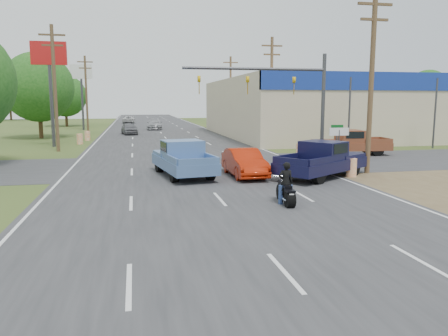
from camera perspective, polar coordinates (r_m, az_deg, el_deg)
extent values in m
plane|color=#2F451B|center=(10.71, 7.91, -13.42)|extent=(200.00, 200.00, 0.00)
cube|color=#2D2D30|center=(49.61, -7.68, 3.95)|extent=(15.00, 180.00, 0.02)
cube|color=#2D2D30|center=(27.83, -4.51, 0.36)|extent=(120.00, 10.00, 0.02)
cube|color=brown|center=(24.43, 24.69, -1.58)|extent=(8.00, 18.00, 0.01)
cube|color=#B7A88C|center=(60.71, 24.25, 7.23)|extent=(50.00, 28.00, 6.60)
cylinder|color=#4C3823|center=(25.80, 18.67, 10.41)|extent=(0.28, 0.28, 10.00)
cube|color=#4C3823|center=(26.30, 19.14, 19.58)|extent=(2.00, 0.14, 0.14)
cube|color=#4C3823|center=(26.15, 19.05, 17.86)|extent=(1.60, 0.14, 0.14)
cylinder|color=#4C3823|center=(42.35, 6.20, 9.94)|extent=(0.28, 0.28, 10.00)
cube|color=#4C3823|center=(42.66, 6.29, 15.59)|extent=(2.00, 0.14, 0.14)
cube|color=#4C3823|center=(42.57, 6.28, 14.52)|extent=(1.60, 0.14, 0.14)
cylinder|color=#4C3823|center=(59.75, 0.86, 9.60)|extent=(0.28, 0.28, 10.00)
cube|color=#4C3823|center=(59.96, 0.87, 13.62)|extent=(2.00, 0.14, 0.14)
cube|color=#4C3823|center=(59.90, 0.87, 12.85)|extent=(1.60, 0.14, 0.14)
cylinder|color=#4C3823|center=(37.85, -21.21, 9.58)|extent=(0.28, 0.28, 10.00)
cube|color=#4C3823|center=(38.19, -21.57, 15.88)|extent=(2.00, 0.14, 0.14)
cube|color=#4C3823|center=(38.09, -21.50, 14.69)|extent=(1.60, 0.14, 0.14)
cylinder|color=#4C3823|center=(61.65, -17.53, 9.18)|extent=(0.28, 0.28, 10.00)
cube|color=#4C3823|center=(61.86, -17.71, 13.07)|extent=(2.00, 0.14, 0.14)
cube|color=#4C3823|center=(61.80, -17.68, 12.33)|extent=(1.60, 0.14, 0.14)
cylinder|color=#422D19|center=(52.38, -22.84, 5.36)|extent=(0.44, 0.44, 3.24)
sphere|color=#194A15|center=(52.35, -23.09, 9.69)|extent=(7.56, 7.56, 7.56)
cylinder|color=#422D19|center=(76.15, -19.89, 6.21)|extent=(0.44, 0.44, 2.88)
sphere|color=#194A15|center=(76.11, -20.02, 8.85)|extent=(6.72, 6.72, 6.72)
cylinder|color=#422D19|center=(98.52, 24.91, 6.57)|extent=(0.44, 0.44, 3.60)
sphere|color=#194A15|center=(98.52, 25.08, 9.12)|extent=(8.40, 8.40, 8.40)
cylinder|color=#422D19|center=(109.57, 6.19, 7.40)|extent=(0.44, 0.44, 3.42)
sphere|color=#194A15|center=(109.56, 6.22, 9.58)|extent=(7.98, 7.98, 7.98)
cylinder|color=#422D19|center=(107.70, -26.10, 6.65)|extent=(0.44, 0.44, 3.78)
sphere|color=#194A15|center=(107.71, -26.26, 9.10)|extent=(8.82, 8.82, 8.82)
cylinder|color=orange|center=(24.43, 16.30, 0.05)|extent=(0.56, 0.56, 1.00)
cylinder|color=orange|center=(32.27, 9.89, 2.28)|extent=(0.56, 0.56, 1.00)
cylinder|color=orange|center=(43.78, -18.32, 3.62)|extent=(0.56, 0.56, 1.00)
cylinder|color=orange|center=(47.71, -17.41, 4.04)|extent=(0.56, 0.56, 1.00)
cylinder|color=#3F3F44|center=(41.95, -21.64, 8.72)|extent=(0.30, 0.30, 9.00)
cube|color=#B21414|center=(42.15, -21.92, 13.75)|extent=(3.00, 0.35, 2.00)
cylinder|color=#3F3F44|center=(65.72, -18.03, 8.66)|extent=(0.30, 0.30, 9.00)
cube|color=white|center=(65.85, -18.19, 11.88)|extent=(3.00, 0.35, 2.00)
cylinder|color=#3F3F44|center=(26.20, 14.72, 2.21)|extent=(0.08, 0.08, 2.40)
cube|color=white|center=(26.11, 14.81, 4.61)|extent=(1.20, 0.05, 0.45)
cylinder|color=#3F3F44|center=(27.80, 14.46, 2.58)|extent=(0.08, 0.08, 2.40)
cube|color=#0C591E|center=(27.70, 14.56, 5.25)|extent=(0.80, 0.04, 0.22)
cylinder|color=#3F3F44|center=(28.89, 12.79, 7.43)|extent=(0.24, 0.24, 7.00)
cylinder|color=#3F3F44|center=(27.42, 4.15, 12.79)|extent=(9.00, 0.18, 0.18)
imported|color=gold|center=(28.17, 9.14, 11.68)|extent=(0.18, 0.40, 1.10)
imported|color=gold|center=(27.26, 3.10, 11.88)|extent=(0.18, 0.40, 1.10)
imported|color=gold|center=(26.66, -3.29, 11.95)|extent=(0.18, 0.40, 1.10)
imported|color=#A91F07|center=(23.58, 2.66, 0.68)|extent=(1.69, 4.55, 1.49)
cylinder|color=black|center=(16.83, 8.60, -4.10)|extent=(0.34, 0.65, 0.64)
cylinder|color=black|center=(18.15, 7.26, -3.14)|extent=(0.15, 0.65, 0.64)
cube|color=black|center=(17.45, 7.90, -2.69)|extent=(0.27, 1.17, 0.29)
cube|color=black|center=(17.65, 7.69, -1.92)|extent=(0.28, 0.54, 0.21)
cube|color=black|center=(17.15, 8.19, -2.36)|extent=(0.32, 0.55, 0.10)
cylinder|color=white|center=(17.88, 7.44, -1.05)|extent=(0.63, 0.08, 0.05)
cube|color=white|center=(16.59, 8.84, -3.54)|extent=(0.18, 0.03, 0.12)
imported|color=black|center=(17.28, 8.06, -2.15)|extent=(0.60, 0.41, 1.59)
cylinder|color=black|center=(25.29, -8.48, 0.47)|extent=(0.48, 0.94, 0.90)
cylinder|color=black|center=(25.75, -4.36, 0.68)|extent=(0.48, 0.94, 0.90)
cylinder|color=black|center=(21.91, -6.52, -0.75)|extent=(0.48, 0.94, 0.90)
cylinder|color=black|center=(22.44, -1.83, -0.48)|extent=(0.48, 0.94, 0.90)
cube|color=#4E71A8|center=(23.79, -5.36, 0.61)|extent=(3.15, 6.14, 0.59)
cube|color=#4E71A8|center=(25.42, -6.42, 1.96)|extent=(2.46, 2.53, 0.20)
cube|color=#4E71A8|center=(23.80, -5.46, 2.48)|extent=(2.32, 2.06, 0.96)
cube|color=black|center=(23.79, -5.47, 2.88)|extent=(2.31, 1.72, 0.51)
cube|color=#4E71A8|center=(21.00, -3.30, 0.81)|extent=(2.06, 0.42, 0.34)
cylinder|color=black|center=(25.78, 12.86, 0.50)|extent=(0.93, 0.79, 0.90)
cylinder|color=black|center=(24.86, 16.57, 0.06)|extent=(0.93, 0.79, 0.90)
cylinder|color=black|center=(22.88, 8.28, -0.39)|extent=(0.93, 0.79, 0.90)
cylinder|color=black|center=(21.84, 12.29, -0.92)|extent=(0.93, 0.79, 0.90)
cube|color=black|center=(23.77, 12.62, 0.43)|extent=(6.10, 5.15, 0.58)
cube|color=black|center=(25.23, 14.73, 1.67)|extent=(3.04, 3.02, 0.20)
cube|color=black|center=(23.78, 12.82, 2.29)|extent=(2.61, 2.70, 0.96)
cube|color=black|center=(23.76, 12.84, 2.69)|extent=(2.35, 2.54, 0.51)
cube|color=black|center=(21.34, 8.62, 0.85)|extent=(1.24, 1.76, 0.34)
cylinder|color=black|center=(33.06, 14.06, 2.19)|extent=(0.91, 0.41, 0.88)
cylinder|color=black|center=(34.78, 13.02, 2.54)|extent=(0.91, 0.41, 0.88)
cylinder|color=black|center=(34.38, 19.43, 2.20)|extent=(0.91, 0.41, 0.88)
cylinder|color=black|center=(36.05, 18.17, 2.54)|extent=(0.91, 0.41, 0.88)
cube|color=brown|center=(34.51, 16.22, 2.77)|extent=(5.89, 2.73, 0.57)
cube|color=brown|center=(33.86, 13.56, 3.39)|extent=(2.36, 2.28, 0.20)
cube|color=brown|center=(34.40, 16.10, 4.01)|extent=(1.90, 2.17, 0.93)
cube|color=black|center=(34.39, 16.11, 4.28)|extent=(1.56, 2.19, 0.49)
cube|color=brown|center=(35.62, 20.43, 3.46)|extent=(0.28, 2.02, 0.33)
imported|color=slate|center=(55.22, -12.27, 5.04)|extent=(2.30, 4.41, 1.43)
imported|color=#9D9DA1|center=(64.65, -9.08, 5.68)|extent=(2.40, 5.42, 1.55)
imported|color=beige|center=(84.43, -12.34, 6.18)|extent=(2.27, 4.81, 1.33)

